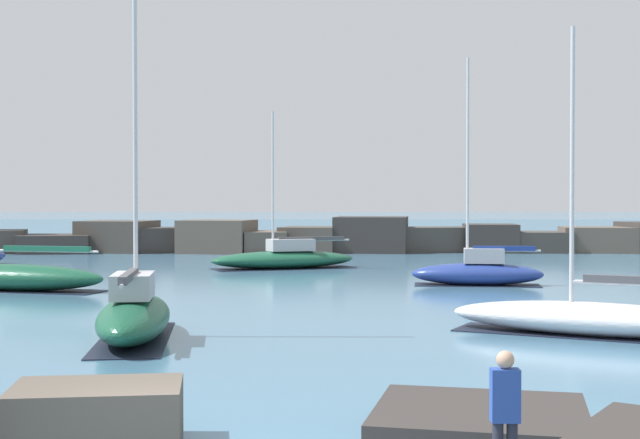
# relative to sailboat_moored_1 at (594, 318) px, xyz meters

# --- Properties ---
(open_sea_beyond) EXTENTS (400.00, 116.00, 0.01)m
(open_sea_beyond) POSITION_rel_sailboat_moored_1_xyz_m (-9.20, 99.64, -0.48)
(open_sea_beyond) COLOR #386684
(open_sea_beyond) RESTS_ON ground
(breakwater_jetty) EXTENTS (69.49, 6.62, 2.53)m
(breakwater_jetty) POSITION_rel_sailboat_moored_1_xyz_m (-6.24, 39.64, 0.50)
(breakwater_jetty) COLOR #4C443D
(breakwater_jetty) RESTS_ON ground
(sailboat_moored_1) EXTENTS (7.87, 5.17, 8.39)m
(sailboat_moored_1) POSITION_rel_sailboat_moored_1_xyz_m (0.00, 0.00, 0.00)
(sailboat_moored_1) COLOR silver
(sailboat_moored_1) RESTS_ON ground
(sailboat_moored_2) EXTENTS (8.39, 5.17, 8.46)m
(sailboat_moored_2) POSITION_rel_sailboat_moored_1_xyz_m (-9.57, 24.04, 0.09)
(sailboat_moored_2) COLOR #195138
(sailboat_moored_2) RESTS_ON ground
(sailboat_moored_3) EXTENTS (2.57, 6.62, 9.56)m
(sailboat_moored_3) POSITION_rel_sailboat_moored_1_xyz_m (-12.28, -0.83, 0.19)
(sailboat_moored_3) COLOR #195138
(sailboat_moored_3) RESTS_ON ground
(sailboat_moored_4) EXTENTS (5.81, 2.34, 9.83)m
(sailboat_moored_4) POSITION_rel_sailboat_moored_1_xyz_m (-0.70, 14.46, 0.13)
(sailboat_moored_4) COLOR navy
(sailboat_moored_4) RESTS_ON ground
(sailboat_moored_5) EXTENTS (8.53, 3.99, 8.01)m
(sailboat_moored_5) POSITION_rel_sailboat_moored_1_xyz_m (-20.12, 12.02, 0.08)
(sailboat_moored_5) COLOR #195138
(sailboat_moored_5) RESTS_ON ground
(person_on_rocks) EXTENTS (0.36, 0.23, 1.75)m
(person_on_rocks) POSITION_rel_sailboat_moored_1_xyz_m (-4.95, -12.85, 0.50)
(person_on_rocks) COLOR #282833
(person_on_rocks) RESTS_ON ground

